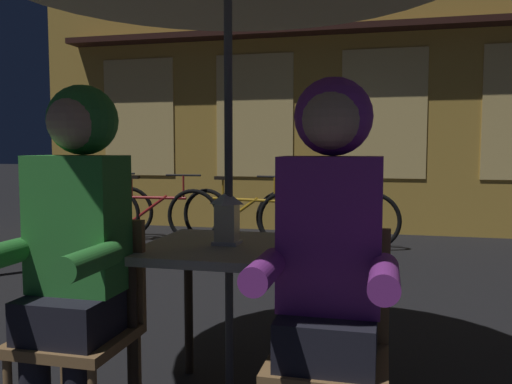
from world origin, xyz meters
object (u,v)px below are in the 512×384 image
Objects in this scene: chair_left at (85,318)px; bicycle_nearest at (88,210)px; lantern at (227,217)px; bicycle_fourth at (326,218)px; person_right_hooded at (330,241)px; bicycle_second at (154,214)px; chair_right at (330,339)px; bicycle_third at (244,216)px; cafe_table at (229,267)px; person_left_hooded at (75,231)px.

chair_left is 5.03m from bicycle_nearest.
lantern is 0.14× the size of bicycle_nearest.
lantern reaches higher than bicycle_fourth.
person_right_hooded reaches higher than bicycle_nearest.
bicycle_fourth is at bearing 83.68° from chair_left.
chair_left is at bearing -68.67° from bicycle_second.
chair_right is (0.96, 0.00, 0.00)m from chair_left.
bicycle_nearest is 0.98× the size of bicycle_fourth.
bicycle_nearest is at bearing 173.96° from bicycle_second.
lantern is 0.27× the size of chair_right.
bicycle_third is at bearing 0.85° from bicycle_second.
bicycle_fourth is at bearing 90.07° from cafe_table.
person_left_hooded is at bearing -138.43° from cafe_table.
person_right_hooded reaches higher than bicycle_fourth.
bicycle_second is at bearing 118.95° from cafe_table.
bicycle_nearest is at bearing 121.15° from chair_left.
person_right_hooded is at bearing -71.29° from bicycle_third.
lantern is 4.00m from bicycle_third.
bicycle_second is 1.15m from bicycle_third.
person_right_hooded is 0.83× the size of bicycle_second.
lantern is 0.14× the size of bicycle_third.
person_right_hooded is (0.48, -0.43, 0.21)m from cafe_table.
cafe_table is 0.53× the size of person_left_hooded.
person_right_hooded reaches higher than bicycle_second.
chair_right is at bearing -50.39° from bicycle_nearest.
bicycle_third is at bearing 104.00° from lantern.
person_left_hooded is at bearing -96.24° from bicycle_fourth.
lantern is 0.27× the size of chair_left.
lantern reaches higher than bicycle_third.
person_right_hooded is at bearing -40.99° from lantern.
lantern is at bearing -90.05° from bicycle_fourth.
lantern is at bearing 139.01° from person_right_hooded.
lantern is at bearing 37.91° from chair_left.
cafe_table is 0.44× the size of bicycle_fourth.
bicycle_fourth is at bearing 4.21° from bicycle_third.
chair_right is 0.52× the size of bicycle_third.
chair_right is at bearing 3.39° from person_left_hooded.
person_right_hooded is at bearing -50.76° from bicycle_nearest.
chair_left is 4.32m from bicycle_fourth.
person_right_hooded is at bearing -3.39° from chair_left.
cafe_table is 3.20× the size of lantern.
bicycle_second is (-1.64, 4.20, -0.14)m from chair_left.
person_left_hooded is 5.10m from bicycle_nearest.
chair_left is 0.96m from chair_right.
person_left_hooded is 1.00× the size of person_right_hooded.
bicycle_third is 0.97m from bicycle_fourth.
person_right_hooded is 4.54m from bicycle_third.
chair_left is 0.53× the size of bicycle_nearest.
chair_left is 0.52× the size of bicycle_fourth.
person_left_hooded reaches higher than bicycle_second.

